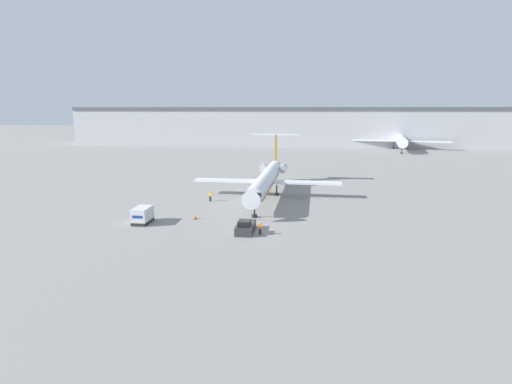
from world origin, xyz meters
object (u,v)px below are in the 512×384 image
(traffic_cone_left, at_px, (195,217))
(worker_by_wing, at_px, (210,196))
(airplane_parked_far_left, at_px, (400,139))
(worker_near_tug, at_px, (260,228))
(airplane_main, at_px, (267,178))
(pushback_tug, at_px, (245,227))
(luggage_cart, at_px, (142,215))

(traffic_cone_left, bearing_deg, worker_by_wing, 92.31)
(airplane_parked_far_left, bearing_deg, worker_by_wing, -118.55)
(worker_near_tug, bearing_deg, airplane_main, 93.45)
(airplane_main, distance_m, traffic_cone_left, 18.39)
(airplane_main, height_order, traffic_cone_left, airplane_main)
(pushback_tug, bearing_deg, traffic_cone_left, 147.19)
(airplane_main, height_order, worker_near_tug, airplane_main)
(luggage_cart, bearing_deg, worker_near_tug, -10.56)
(airplane_parked_far_left, bearing_deg, luggage_cart, -117.91)
(airplane_main, distance_m, worker_by_wing, 10.55)
(worker_near_tug, distance_m, airplane_parked_far_left, 117.82)
(airplane_parked_far_left, bearing_deg, airplane_main, -115.39)
(worker_near_tug, distance_m, worker_by_wing, 19.73)
(airplane_main, xyz_separation_m, pushback_tug, (-0.60, -21.15, -2.57))
(airplane_main, xyz_separation_m, worker_near_tug, (1.33, -21.98, -2.37))
(airplane_main, relative_size, worker_near_tug, 20.45)
(worker_by_wing, bearing_deg, airplane_parked_far_left, 61.45)
(airplane_main, distance_m, pushback_tug, 21.31)
(traffic_cone_left, bearing_deg, airplane_parked_far_left, 64.22)
(airplane_parked_far_left, bearing_deg, traffic_cone_left, -115.78)
(luggage_cart, bearing_deg, traffic_cone_left, 24.34)
(worker_near_tug, distance_m, traffic_cone_left, 11.48)
(airplane_main, bearing_deg, worker_near_tug, -86.55)
(pushback_tug, relative_size, airplane_parked_far_left, 0.12)
(airplane_main, distance_m, worker_near_tug, 22.15)
(pushback_tug, distance_m, airplane_parked_far_left, 117.73)
(luggage_cart, distance_m, worker_near_tug, 16.51)
(airplane_main, bearing_deg, traffic_cone_left, -117.88)
(pushback_tug, height_order, worker_near_tug, pushback_tug)
(luggage_cart, distance_m, traffic_cone_left, 7.07)
(airplane_main, height_order, airplane_parked_far_left, airplane_parked_far_left)
(worker_near_tug, bearing_deg, airplane_parked_far_left, 69.78)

